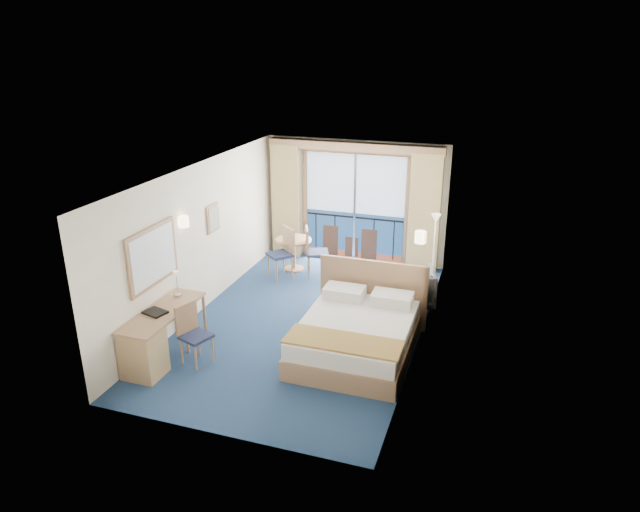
{
  "coord_description": "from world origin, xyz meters",
  "views": [
    {
      "loc": [
        3.08,
        -8.49,
        4.71
      ],
      "look_at": [
        0.19,
        0.2,
        1.2
      ],
      "focal_mm": 32.0,
      "sensor_mm": 36.0,
      "label": 1
    }
  ],
  "objects_px": {
    "table_chair_a": "(313,249)",
    "round_table": "(294,246)",
    "floor_lamp": "(435,232)",
    "desk": "(148,345)",
    "table_chair_b": "(284,250)",
    "nightstand": "(413,303)",
    "bed": "(357,333)",
    "desk_chair": "(192,330)",
    "armchair": "(412,287)"
  },
  "relations": [
    {
      "from": "nightstand",
      "to": "round_table",
      "type": "distance_m",
      "value": 3.21
    },
    {
      "from": "armchair",
      "to": "desk",
      "type": "bearing_deg",
      "value": 29.43
    },
    {
      "from": "bed",
      "to": "desk",
      "type": "xyz_separation_m",
      "value": [
        -2.82,
        -1.51,
        0.1
      ]
    },
    {
      "from": "nightstand",
      "to": "round_table",
      "type": "height_order",
      "value": "round_table"
    },
    {
      "from": "floor_lamp",
      "to": "table_chair_b",
      "type": "height_order",
      "value": "floor_lamp"
    },
    {
      "from": "desk_chair",
      "to": "nightstand",
      "type": "bearing_deg",
      "value": -29.35
    },
    {
      "from": "floor_lamp",
      "to": "nightstand",
      "type": "bearing_deg",
      "value": -94.37
    },
    {
      "from": "round_table",
      "to": "table_chair_b",
      "type": "xyz_separation_m",
      "value": [
        -0.06,
        -0.43,
        0.07
      ]
    },
    {
      "from": "desk",
      "to": "desk_chair",
      "type": "relative_size",
      "value": 1.77
    },
    {
      "from": "nightstand",
      "to": "table_chair_b",
      "type": "xyz_separation_m",
      "value": [
        -2.89,
        1.05,
        0.31
      ]
    },
    {
      "from": "desk",
      "to": "nightstand",
      "type": "bearing_deg",
      "value": 40.83
    },
    {
      "from": "nightstand",
      "to": "desk",
      "type": "distance_m",
      "value": 4.58
    },
    {
      "from": "bed",
      "to": "floor_lamp",
      "type": "distance_m",
      "value": 3.24
    },
    {
      "from": "desk",
      "to": "table_chair_a",
      "type": "relative_size",
      "value": 1.6
    },
    {
      "from": "nightstand",
      "to": "armchair",
      "type": "bearing_deg",
      "value": 101.82
    },
    {
      "from": "bed",
      "to": "table_chair_a",
      "type": "relative_size",
      "value": 2.13
    },
    {
      "from": "bed",
      "to": "desk_chair",
      "type": "bearing_deg",
      "value": -155.57
    },
    {
      "from": "desk",
      "to": "desk_chair",
      "type": "height_order",
      "value": "desk_chair"
    },
    {
      "from": "round_table",
      "to": "nightstand",
      "type": "bearing_deg",
      "value": -27.63
    },
    {
      "from": "bed",
      "to": "table_chair_a",
      "type": "height_order",
      "value": "bed"
    },
    {
      "from": "bed",
      "to": "table_chair_b",
      "type": "xyz_separation_m",
      "value": [
        -2.25,
        2.53,
        0.26
      ]
    },
    {
      "from": "armchair",
      "to": "floor_lamp",
      "type": "relative_size",
      "value": 0.54
    },
    {
      "from": "desk",
      "to": "table_chair_b",
      "type": "relative_size",
      "value": 1.59
    },
    {
      "from": "desk_chair",
      "to": "round_table",
      "type": "relative_size",
      "value": 1.23
    },
    {
      "from": "floor_lamp",
      "to": "table_chair_b",
      "type": "relative_size",
      "value": 1.42
    },
    {
      "from": "floor_lamp",
      "to": "round_table",
      "type": "relative_size",
      "value": 1.95
    },
    {
      "from": "bed",
      "to": "desk_chair",
      "type": "height_order",
      "value": "bed"
    },
    {
      "from": "armchair",
      "to": "desk",
      "type": "relative_size",
      "value": 0.48
    },
    {
      "from": "armchair",
      "to": "table_chair_b",
      "type": "distance_m",
      "value": 2.84
    },
    {
      "from": "armchair",
      "to": "table_chair_b",
      "type": "height_order",
      "value": "table_chair_b"
    },
    {
      "from": "desk_chair",
      "to": "bed",
      "type": "bearing_deg",
      "value": -45.39
    },
    {
      "from": "floor_lamp",
      "to": "table_chair_b",
      "type": "xyz_separation_m",
      "value": [
        -3.01,
        -0.52,
        -0.54
      ]
    },
    {
      "from": "nightstand",
      "to": "floor_lamp",
      "type": "xyz_separation_m",
      "value": [
        0.12,
        1.57,
        0.85
      ]
    },
    {
      "from": "desk_chair",
      "to": "table_chair_a",
      "type": "distance_m",
      "value": 3.89
    },
    {
      "from": "bed",
      "to": "floor_lamp",
      "type": "relative_size",
      "value": 1.49
    },
    {
      "from": "table_chair_b",
      "to": "bed",
      "type": "bearing_deg",
      "value": -8.71
    },
    {
      "from": "bed",
      "to": "desk",
      "type": "relative_size",
      "value": 1.34
    },
    {
      "from": "floor_lamp",
      "to": "table_chair_a",
      "type": "height_order",
      "value": "floor_lamp"
    },
    {
      "from": "desk",
      "to": "table_chair_b",
      "type": "height_order",
      "value": "table_chair_b"
    },
    {
      "from": "table_chair_a",
      "to": "round_table",
      "type": "bearing_deg",
      "value": 48.49
    },
    {
      "from": "table_chair_a",
      "to": "floor_lamp",
      "type": "bearing_deg",
      "value": -105.76
    },
    {
      "from": "floor_lamp",
      "to": "table_chair_a",
      "type": "distance_m",
      "value": 2.53
    },
    {
      "from": "floor_lamp",
      "to": "desk",
      "type": "height_order",
      "value": "floor_lamp"
    },
    {
      "from": "floor_lamp",
      "to": "round_table",
      "type": "height_order",
      "value": "floor_lamp"
    },
    {
      "from": "desk",
      "to": "table_chair_b",
      "type": "bearing_deg",
      "value": 82.0
    },
    {
      "from": "desk",
      "to": "armchair",
      "type": "bearing_deg",
      "value": 46.39
    },
    {
      "from": "desk",
      "to": "round_table",
      "type": "height_order",
      "value": "desk"
    },
    {
      "from": "floor_lamp",
      "to": "table_chair_a",
      "type": "bearing_deg",
      "value": -173.94
    },
    {
      "from": "armchair",
      "to": "table_chair_b",
      "type": "bearing_deg",
      "value": -27.63
    },
    {
      "from": "nightstand",
      "to": "desk_chair",
      "type": "bearing_deg",
      "value": -139.54
    }
  ]
}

